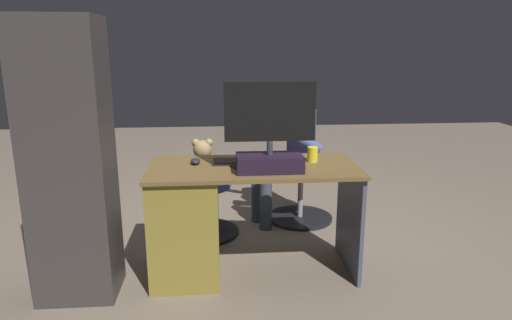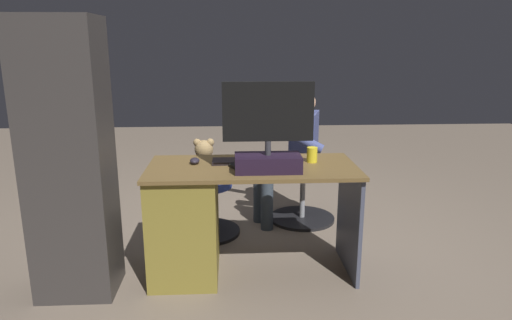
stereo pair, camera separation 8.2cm
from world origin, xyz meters
TOP-DOWN VIEW (x-y plane):
  - ground_plane at (0.00, 0.00)m, footprint 10.00×10.00m
  - desk at (0.34, 0.36)m, footprint 1.30×0.61m
  - monitor at (-0.09, 0.48)m, footprint 0.53×0.21m
  - keyboard at (0.04, 0.28)m, footprint 0.42×0.14m
  - computer_mouse at (0.36, 0.29)m, footprint 0.06×0.10m
  - cup at (-0.38, 0.29)m, footprint 0.07×0.07m
  - tv_remote at (0.09, 0.43)m, footprint 0.11×0.15m
  - notebook_binder at (-0.10, 0.40)m, footprint 0.26×0.33m
  - office_chair_teddy at (0.33, -0.27)m, footprint 0.53×0.53m
  - teddy_bear at (0.33, -0.28)m, footprint 0.22×0.22m
  - visitor_chair at (-0.46, -0.51)m, footprint 0.54×0.54m
  - person at (-0.38, -0.48)m, footprint 0.55×0.56m
  - equipment_rack at (1.04, 0.54)m, footprint 0.44×0.36m

SIDE VIEW (x-z plane):
  - ground_plane at x=0.00m, z-range 0.00..0.00m
  - visitor_chair at x=-0.46m, z-range 0.02..0.46m
  - office_chair_teddy at x=0.33m, z-range 0.03..0.47m
  - desk at x=0.34m, z-range 0.02..0.73m
  - teddy_bear at x=0.33m, z-range 0.43..0.74m
  - person at x=-0.38m, z-range 0.09..1.18m
  - tv_remote at x=0.09m, z-range 0.71..0.73m
  - keyboard at x=0.04m, z-range 0.71..0.73m
  - notebook_binder at x=-0.10m, z-range 0.71..0.74m
  - computer_mouse at x=0.36m, z-range 0.71..0.75m
  - cup at x=-0.38m, z-range 0.71..0.81m
  - equipment_rack at x=1.04m, z-range 0.00..1.60m
  - monitor at x=-0.09m, z-range 0.61..1.14m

